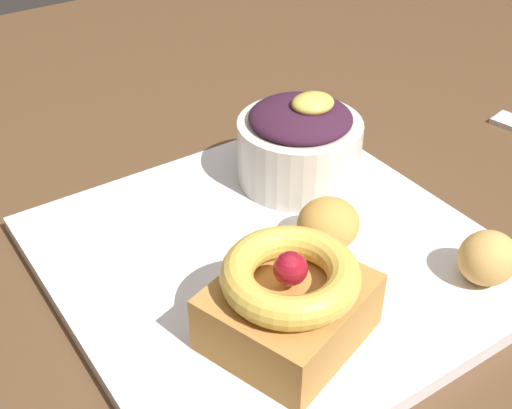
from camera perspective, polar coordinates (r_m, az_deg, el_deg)
The scene contains 6 objects.
dining_table at distance 0.65m, azimuth -1.06°, elevation -2.64°, with size 1.41×0.93×0.73m.
front_plate at distance 0.47m, azimuth 1.36°, elevation -4.53°, with size 0.29×0.29×0.01m, color white.
cake_slice at distance 0.39m, azimuth 2.82°, elevation -8.03°, with size 0.11×0.10×0.06m.
berry_ramekin at distance 0.53m, azimuth 3.70°, elevation 5.17°, with size 0.10×0.10×0.07m.
fritter_front at distance 0.47m, azimuth 6.11°, elevation -1.63°, with size 0.04×0.04×0.04m, color gold.
fritter_middle at distance 0.46m, azimuth 18.94°, elevation -4.28°, with size 0.04×0.04×0.04m, color tan.
Camera 1 is at (-0.27, -0.43, 1.04)m, focal length 47.49 mm.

